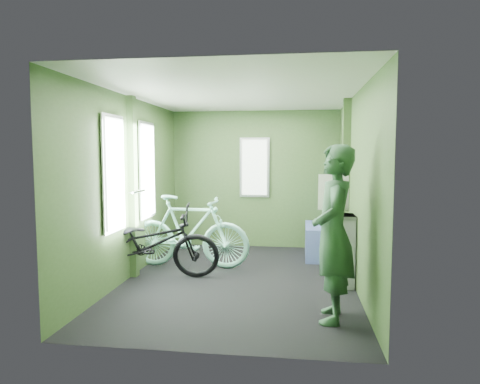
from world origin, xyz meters
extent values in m
plane|color=black|center=(0.00, 0.00, 0.00)|extent=(4.00, 4.00, 0.00)
cube|color=silver|center=(0.00, 0.00, 2.30)|extent=(2.80, 4.00, 0.02)
cube|color=#365226|center=(0.00, 2.00, 1.15)|extent=(2.80, 0.02, 2.30)
cube|color=#365226|center=(0.00, -2.00, 1.15)|extent=(2.80, 0.02, 2.30)
cube|color=#365226|center=(-1.40, 0.00, 1.15)|extent=(0.02, 4.00, 2.30)
cube|color=#365226|center=(1.40, 0.00, 1.15)|extent=(0.02, 4.00, 2.30)
cube|color=#365226|center=(-1.36, 0.00, 1.15)|extent=(0.08, 0.12, 2.30)
cube|color=silver|center=(-1.35, -0.55, 1.35)|extent=(0.02, 0.56, 1.34)
cube|color=silver|center=(-1.35, 0.55, 1.35)|extent=(0.02, 0.56, 1.34)
cube|color=white|center=(-1.34, -0.55, 1.88)|extent=(0.00, 0.12, 0.12)
cube|color=white|center=(-1.34, 0.55, 1.88)|extent=(0.00, 0.12, 0.12)
cylinder|color=silver|center=(-1.29, 0.00, 1.10)|extent=(0.03, 0.40, 0.03)
cube|color=#365226|center=(1.35, 0.60, 1.15)|extent=(0.10, 0.10, 2.30)
cube|color=white|center=(1.38, 0.90, 1.85)|extent=(0.02, 0.40, 0.50)
cube|color=silver|center=(0.00, 1.96, 1.35)|extent=(0.50, 0.02, 1.00)
imported|color=black|center=(-1.12, -0.08, 0.00)|extent=(1.81, 0.95, 1.02)
imported|color=#91EAD1|center=(-0.77, 0.48, 0.00)|extent=(1.72, 0.61, 1.05)
imported|color=#2B4F33|center=(1.05, -1.16, 0.83)|extent=(0.43, 0.63, 1.66)
cube|color=silver|center=(1.07, -0.86, 1.19)|extent=(0.31, 0.15, 0.35)
cube|color=slate|center=(1.26, -0.06, 0.43)|extent=(0.25, 0.35, 0.86)
cube|color=navy|center=(1.12, 1.39, 0.24)|extent=(0.55, 0.98, 0.49)
cube|color=navy|center=(1.36, 1.39, 0.76)|extent=(0.08, 0.98, 0.54)
camera|label=1|loc=(0.70, -5.19, 1.57)|focal=32.00mm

